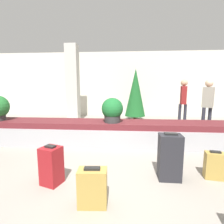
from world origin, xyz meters
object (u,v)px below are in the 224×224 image
at_px(potted_plant_0, 112,110).
at_px(traveler_0, 183,98).
at_px(suitcase_3, 170,157).
at_px(suitcase_4, 51,165).
at_px(traveler_1, 208,101).
at_px(suitcase_5, 92,188).
at_px(suitcase_2, 214,165).
at_px(pillar, 73,84).
at_px(decorated_tree, 135,93).

xyz_separation_m(potted_plant_0, traveler_0, (2.49, 2.35, 0.15)).
bearing_deg(suitcase_3, suitcase_4, -170.14).
bearing_deg(potted_plant_0, traveler_0, 43.44).
relative_size(suitcase_4, traveler_0, 0.35).
xyz_separation_m(suitcase_4, traveler_1, (3.78, 3.37, 0.74)).
distance_m(suitcase_5, traveler_1, 4.96).
bearing_deg(suitcase_4, traveler_0, 71.42).
height_order(suitcase_3, suitcase_4, suitcase_3).
relative_size(suitcase_5, traveler_0, 0.30).
bearing_deg(traveler_1, traveler_0, 153.78).
xyz_separation_m(suitcase_3, traveler_0, (1.42, 3.96, 0.68)).
bearing_deg(suitcase_2, suitcase_3, -166.08).
distance_m(suitcase_2, suitcase_3, 0.76).
bearing_deg(suitcase_4, suitcase_5, -12.69).
distance_m(suitcase_2, potted_plant_0, 2.47).
bearing_deg(suitcase_3, suitcase_2, 6.26).
height_order(pillar, suitcase_2, pillar).
xyz_separation_m(pillar, traveler_1, (4.87, -1.42, -0.56)).
bearing_deg(traveler_0, traveler_1, -143.57).
xyz_separation_m(suitcase_2, traveler_0, (0.68, 3.89, 0.84)).
relative_size(potted_plant_0, traveler_0, 0.36).
bearing_deg(decorated_tree, potted_plant_0, -102.30).
bearing_deg(potted_plant_0, suitcase_2, -40.41).
distance_m(pillar, suitcase_4, 5.08).
xyz_separation_m(suitcase_4, suitcase_5, (0.73, -0.45, -0.05)).
distance_m(suitcase_4, potted_plant_0, 2.15).
xyz_separation_m(suitcase_4, traveler_0, (3.29, 4.26, 0.76)).
bearing_deg(suitcase_5, suitcase_3, 29.75).
xyz_separation_m(pillar, traveler_0, (4.38, -0.53, -0.54)).
bearing_deg(decorated_tree, traveler_1, -42.25).
bearing_deg(suitcase_2, traveler_1, 77.28).
relative_size(suitcase_2, decorated_tree, 0.21).
height_order(pillar, suitcase_3, pillar).
distance_m(suitcase_2, suitcase_5, 2.05).
height_order(potted_plant_0, traveler_1, traveler_1).
bearing_deg(traveler_1, decorated_tree, 172.35).
bearing_deg(suitcase_2, traveler_0, 88.66).
bearing_deg(decorated_tree, suitcase_5, -98.09).
distance_m(suitcase_3, traveler_0, 4.27).
relative_size(suitcase_2, traveler_0, 0.27).
bearing_deg(decorated_tree, pillar, -167.28).
distance_m(potted_plant_0, traveler_0, 3.43).
height_order(potted_plant_0, decorated_tree, decorated_tree).
height_order(suitcase_2, suitcase_4, suitcase_4).
bearing_deg(suitcase_3, decorated_tree, 94.31).
xyz_separation_m(suitcase_5, traveler_0, (2.56, 4.71, 0.81)).
height_order(suitcase_2, traveler_1, traveler_1).
distance_m(suitcase_5, decorated_tree, 5.98).
bearing_deg(suitcase_4, decorated_tree, 92.94).
xyz_separation_m(suitcase_2, traveler_1, (1.17, 3.01, 0.81)).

